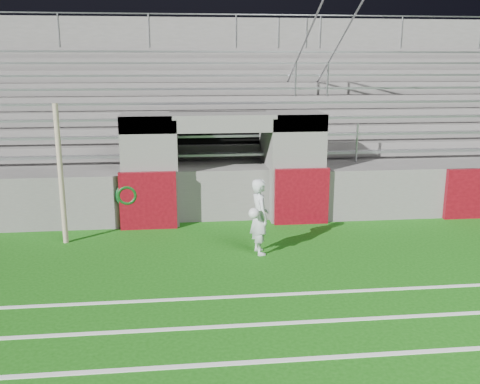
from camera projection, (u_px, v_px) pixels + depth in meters
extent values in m
plane|color=#14540E|center=(240.00, 273.00, 9.80)|extent=(90.00, 90.00, 0.00)
cylinder|color=tan|center=(61.00, 175.00, 11.14)|extent=(0.11, 0.11, 2.97)
cube|color=white|center=(266.00, 361.00, 6.90)|extent=(28.00, 0.09, 0.01)
cube|color=white|center=(255.00, 325.00, 7.86)|extent=(28.00, 0.09, 0.01)
cube|color=white|center=(247.00, 296.00, 8.83)|extent=(28.00, 0.09, 0.01)
cube|color=#5E5B59|center=(148.00, 169.00, 12.68)|extent=(1.20, 1.00, 2.60)
cube|color=#5E5B59|center=(297.00, 166.00, 13.07)|extent=(1.20, 1.00, 2.60)
cube|color=black|center=(219.00, 158.00, 14.53)|extent=(2.60, 0.20, 2.50)
cube|color=#5E5B59|center=(176.00, 166.00, 13.34)|extent=(0.10, 2.20, 2.50)
cube|color=#5E5B59|center=(267.00, 164.00, 13.59)|extent=(0.10, 2.20, 2.50)
cube|color=#5E5B59|center=(224.00, 122.00, 12.61)|extent=(4.80, 1.00, 0.40)
cube|color=#5E5B59|center=(214.00, 149.00, 16.63)|extent=(26.00, 8.00, 0.20)
cube|color=#5E5B59|center=(214.00, 169.00, 16.77)|extent=(26.00, 8.00, 1.05)
cube|color=#54070F|center=(148.00, 201.00, 12.29)|extent=(1.30, 0.15, 1.35)
cube|color=#54070F|center=(302.00, 196.00, 12.68)|extent=(1.30, 0.15, 1.35)
cube|color=gray|center=(221.00, 154.00, 13.73)|extent=(23.00, 0.28, 0.06)
cube|color=#5E5B59|center=(219.00, 150.00, 14.55)|extent=(24.00, 0.75, 0.38)
cube|color=gray|center=(219.00, 136.00, 14.36)|extent=(23.00, 0.28, 0.06)
cube|color=#5E5B59|center=(217.00, 140.00, 15.23)|extent=(24.00, 0.75, 0.76)
cube|color=gray|center=(217.00, 119.00, 15.00)|extent=(23.00, 0.28, 0.06)
cube|color=#5E5B59|center=(215.00, 130.00, 15.91)|extent=(24.00, 0.75, 1.14)
cube|color=gray|center=(215.00, 103.00, 15.63)|extent=(23.00, 0.28, 0.06)
cube|color=#5E5B59|center=(213.00, 121.00, 16.59)|extent=(24.00, 0.75, 1.52)
cube|color=gray|center=(213.00, 89.00, 16.27)|extent=(23.00, 0.28, 0.06)
cube|color=#5E5B59|center=(212.00, 112.00, 17.27)|extent=(24.00, 0.75, 1.90)
cube|color=gray|center=(211.00, 76.00, 16.90)|extent=(23.00, 0.28, 0.06)
cube|color=#5E5B59|center=(210.00, 105.00, 17.95)|extent=(24.00, 0.75, 2.28)
cube|color=gray|center=(210.00, 63.00, 17.54)|extent=(23.00, 0.28, 0.06)
cube|color=#5E5B59|center=(209.00, 98.00, 18.63)|extent=(24.00, 0.75, 2.66)
cube|color=gray|center=(208.00, 52.00, 18.17)|extent=(23.00, 0.28, 0.06)
cube|color=#5E5B59|center=(208.00, 95.00, 19.27)|extent=(26.00, 0.60, 5.29)
cylinder|color=#A5A8AD|center=(319.00, 144.00, 13.67)|extent=(0.05, 0.05, 1.00)
cylinder|color=#A5A8AD|center=(296.00, 79.00, 16.21)|extent=(0.05, 0.05, 1.00)
cylinder|color=#A5A8AD|center=(279.00, 33.00, 18.75)|extent=(0.05, 0.05, 1.00)
cylinder|color=#A5A8AD|center=(296.00, 63.00, 16.09)|extent=(0.05, 6.02, 3.08)
cylinder|color=#A5A8AD|center=(357.00, 143.00, 13.77)|extent=(0.05, 0.05, 1.00)
cylinder|color=#A5A8AD|center=(328.00, 79.00, 16.31)|extent=(0.05, 0.05, 1.00)
cylinder|color=#A5A8AD|center=(306.00, 33.00, 18.85)|extent=(0.05, 0.05, 1.00)
cylinder|color=#A5A8AD|center=(328.00, 63.00, 16.20)|extent=(0.05, 6.02, 3.08)
cylinder|color=#A5A8AD|center=(58.00, 30.00, 17.92)|extent=(0.05, 0.05, 1.10)
cylinder|color=#A5A8AD|center=(149.00, 30.00, 18.25)|extent=(0.05, 0.05, 1.10)
cylinder|color=#A5A8AD|center=(236.00, 31.00, 18.57)|extent=(0.05, 0.05, 1.10)
cylinder|color=#A5A8AD|center=(320.00, 32.00, 18.90)|extent=(0.05, 0.05, 1.10)
cylinder|color=#A5A8AD|center=(402.00, 32.00, 19.22)|extent=(0.05, 0.05, 1.10)
cylinder|color=#A5A8AD|center=(480.00, 33.00, 19.55)|extent=(0.05, 0.05, 1.10)
cylinder|color=#A5A8AD|center=(207.00, 14.00, 18.33)|extent=(24.00, 0.05, 0.05)
imported|color=silver|center=(260.00, 217.00, 10.68)|extent=(0.45, 0.61, 1.54)
sphere|color=white|center=(254.00, 213.00, 10.33)|extent=(0.21, 0.21, 0.21)
torus|color=#0E471F|center=(127.00, 195.00, 12.21)|extent=(0.55, 0.10, 0.55)
torus|color=#0B3B11|center=(127.00, 195.00, 12.16)|extent=(0.47, 0.09, 0.47)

